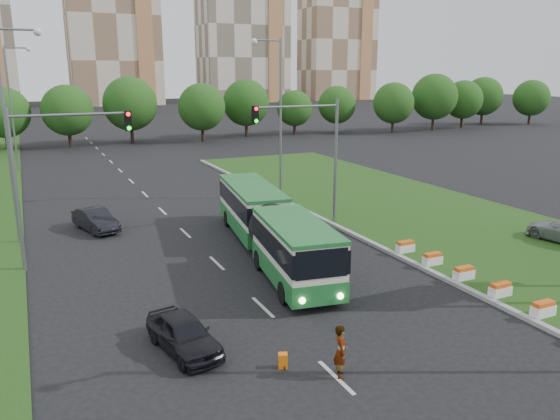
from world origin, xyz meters
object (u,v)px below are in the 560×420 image
traffic_mast_median (314,143)px  shopping_trolley (283,361)px  articulated_bus (267,225)px  pedestrian (341,351)px  car_left_far (96,220)px  traffic_mast_left (49,162)px  car_left_near (184,334)px

traffic_mast_median → shopping_trolley: (-9.08, -14.72, -5.09)m
articulated_bus → shopping_trolley: 11.83m
articulated_bus → pedestrian: 12.54m
car_left_far → traffic_mast_median: bearing=-37.8°
traffic_mast_left → pedestrian: size_ratio=4.50×
traffic_mast_median → car_left_far: bearing=158.7°
traffic_mast_median → pedestrian: 18.25m
traffic_mast_left → articulated_bus: traffic_mast_left is taller
articulated_bus → shopping_trolley: bearing=-102.5°
traffic_mast_left → car_left_near: size_ratio=2.07×
car_left_far → pedestrian: size_ratio=2.35×
traffic_mast_median → pedestrian: bearing=-115.5°
pedestrian → car_left_far: bearing=38.3°
traffic_mast_left → shopping_trolley: bearing=-66.1°
traffic_mast_left → car_left_far: (2.50, 5.93, -4.66)m
car_left_near → traffic_mast_left: bearing=96.5°
traffic_mast_median → articulated_bus: size_ratio=0.50×
traffic_mast_median → traffic_mast_left: size_ratio=1.00×
shopping_trolley → car_left_near: bearing=157.3°
car_left_near → pedestrian: 5.62m
traffic_mast_left → car_left_far: bearing=67.1°
car_left_near → car_left_far: bearing=82.6°
car_left_near → pedestrian: pedestrian is taller
traffic_mast_left → articulated_bus: bearing=-15.0°
articulated_bus → pedestrian: (-2.80, -12.20, -0.72)m
shopping_trolley → articulated_bus: bearing=89.3°
traffic_mast_left → articulated_bus: (10.34, -2.77, -3.74)m
traffic_mast_left → car_left_near: bearing=-73.1°
shopping_trolley → traffic_mast_left: bearing=134.5°
articulated_bus → car_left_far: articulated_bus is taller
articulated_bus → car_left_near: size_ratio=4.14×
traffic_mast_median → traffic_mast_left: same height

